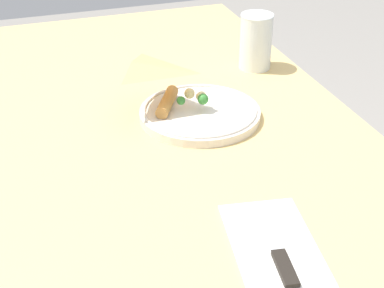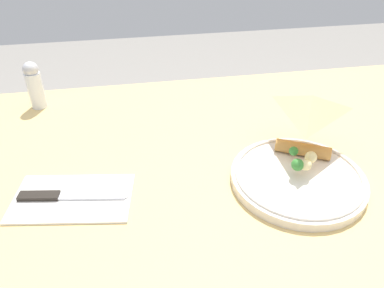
{
  "view_description": "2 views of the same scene",
  "coord_description": "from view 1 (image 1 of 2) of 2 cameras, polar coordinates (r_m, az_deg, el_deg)",
  "views": [
    {
      "loc": [
        -0.95,
        0.25,
        1.3
      ],
      "look_at": [
        -0.23,
        0.01,
        0.83
      ],
      "focal_mm": 55.0,
      "sensor_mm": 36.0,
      "label": 1
    },
    {
      "loc": [
        -0.29,
        -0.54,
        1.19
      ],
      "look_at": [
        -0.19,
        -0.01,
        0.81
      ],
      "focal_mm": 35.0,
      "sensor_mm": 36.0,
      "label": 2
    }
  ],
  "objects": [
    {
      "name": "dining_table",
      "position": [
        1.18,
        -3.14,
        -2.24
      ],
      "size": [
        1.25,
        0.74,
        0.76
      ],
      "color": "#DBB770",
      "rests_on": "ground_plane"
    },
    {
      "name": "butter_knife",
      "position": [
        0.82,
        8.05,
        -9.71
      ],
      "size": [
        0.18,
        0.05,
        0.01
      ],
      "rotation": [
        0.0,
        0.0,
        -0.16
      ],
      "color": "black",
      "rests_on": "napkin_folded"
    },
    {
      "name": "napkin_folded",
      "position": [
        0.83,
        7.87,
        -9.59
      ],
      "size": [
        0.21,
        0.14,
        0.0
      ],
      "rotation": [
        0.0,
        0.0,
        -0.15
      ],
      "color": "white",
      "rests_on": "dining_table"
    },
    {
      "name": "plate_pizza",
      "position": [
        1.12,
        0.66,
        3.25
      ],
      "size": [
        0.23,
        0.23,
        0.05
      ],
      "color": "silver",
      "rests_on": "dining_table"
    },
    {
      "name": "milk_glass",
      "position": [
        1.33,
        6.2,
        9.69
      ],
      "size": [
        0.07,
        0.07,
        0.12
      ],
      "color": "white",
      "rests_on": "dining_table"
    }
  ]
}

